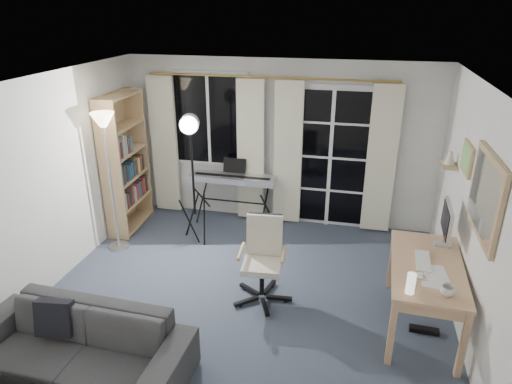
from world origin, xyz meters
TOP-DOWN VIEW (x-y plane):
  - floor at (0.00, 0.00)m, footprint 4.50×4.00m
  - window at (-1.05, 1.97)m, footprint 1.20×0.08m
  - french_door at (0.75, 1.97)m, footprint 1.32×0.09m
  - curtains at (-0.14, 1.88)m, footprint 3.60×0.07m
  - bookshelf at (-2.12, 1.24)m, footprint 0.36×0.93m
  - torchiere_lamp at (-1.95, 0.60)m, footprint 0.39×0.39m
  - keyboard_piano at (-0.63, 1.70)m, footprint 1.27×0.62m
  - studio_light at (-0.97, 0.95)m, footprint 0.39×0.39m
  - office_chair at (0.20, -0.02)m, footprint 0.64×0.66m
  - desk at (1.88, -0.20)m, footprint 0.74×1.38m
  - monitor at (2.08, 0.25)m, footprint 0.18×0.52m
  - desk_clutter at (1.81, -0.42)m, footprint 0.45×0.82m
  - mug at (1.98, -0.70)m, footprint 0.12×0.10m
  - wall_mirror at (2.22, -0.35)m, footprint 0.04×0.94m
  - framed_print at (2.23, 0.55)m, footprint 0.03×0.42m
  - wall_shelf at (2.16, 1.05)m, footprint 0.16×0.30m
  - sofa at (-1.15, -1.55)m, footprint 2.01×0.65m

SIDE VIEW (x-z plane):
  - floor at x=0.00m, z-range -0.02..0.00m
  - sofa at x=-1.15m, z-range 0.00..0.78m
  - office_chair at x=0.20m, z-range 0.08..1.04m
  - desk_clutter at x=1.81m, z-range 0.11..1.03m
  - desk at x=1.88m, z-range 0.27..1.00m
  - keyboard_piano at x=-0.63m, z-range 0.24..1.15m
  - mug at x=1.98m, z-range 0.73..0.85m
  - bookshelf at x=-2.12m, z-range -0.05..1.92m
  - monitor at x=2.08m, z-range 0.77..1.23m
  - french_door at x=0.75m, z-range -0.03..2.08m
  - curtains at x=-0.14m, z-range 0.03..2.16m
  - wall_shelf at x=2.16m, z-range 1.32..1.50m
  - studio_light at x=-0.97m, z-range 0.56..2.41m
  - torchiere_lamp at x=-1.95m, z-range 0.57..2.43m
  - window at x=-1.05m, z-range 0.80..2.20m
  - wall_mirror at x=2.22m, z-range 1.18..1.92m
  - framed_print at x=2.23m, z-range 1.44..1.76m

